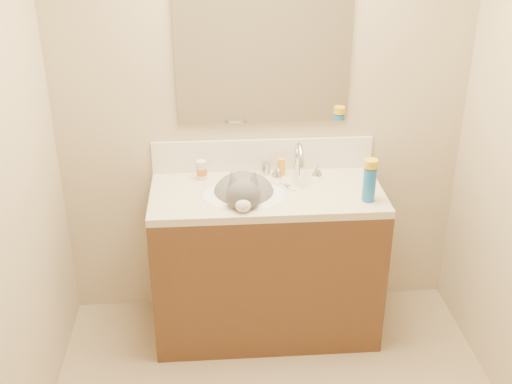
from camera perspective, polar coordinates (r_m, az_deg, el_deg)
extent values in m
cube|color=#BFAD8E|center=(3.41, 0.60, 8.05)|extent=(2.20, 0.04, 2.50)
cube|color=#50311B|center=(3.52, 0.92, -6.49)|extent=(1.20, 0.55, 0.82)
cube|color=beige|center=(3.31, 0.97, -0.21)|extent=(1.20, 0.55, 0.04)
ellipsoid|color=white|center=(3.30, -1.07, -1.28)|extent=(0.45, 0.36, 0.14)
cylinder|color=silver|center=(3.46, 3.69, 2.33)|extent=(0.04, 0.04, 0.11)
torus|color=silver|center=(3.38, 3.85, 2.77)|extent=(0.03, 0.20, 0.20)
cylinder|color=silver|center=(3.32, 4.03, 1.71)|extent=(0.03, 0.03, 0.06)
cone|color=silver|center=(3.46, 1.87, 1.90)|extent=(0.06, 0.06, 0.06)
cone|color=silver|center=(3.49, 5.47, 2.00)|extent=(0.06, 0.06, 0.06)
ellipsoid|color=#525052|center=(3.32, -1.09, -0.41)|extent=(0.35, 0.39, 0.24)
ellipsoid|color=#525052|center=(3.13, -1.14, -0.27)|extent=(0.18, 0.17, 0.16)
ellipsoid|color=#525052|center=(3.21, -1.12, -0.21)|extent=(0.13, 0.13, 0.15)
cone|color=#525052|center=(3.11, -2.07, 1.19)|extent=(0.09, 0.09, 0.10)
cone|color=#525052|center=(3.11, -0.22, 1.20)|extent=(0.08, 0.09, 0.10)
ellipsoid|color=white|center=(3.07, -1.15, -1.21)|extent=(0.08, 0.07, 0.07)
ellipsoid|color=white|center=(3.20, -1.11, -1.33)|extent=(0.13, 0.09, 0.14)
sphere|color=#D5898B|center=(3.05, -1.16, -1.44)|extent=(0.02, 0.02, 0.02)
cylinder|color=#525052|center=(3.34, 1.53, -1.65)|extent=(0.09, 0.26, 0.05)
cube|color=silver|center=(3.50, 0.60, 3.32)|extent=(1.20, 0.02, 0.18)
cube|color=white|center=(3.32, 0.64, 12.75)|extent=(0.90, 0.02, 0.80)
cylinder|color=silver|center=(3.42, -4.85, 1.96)|extent=(0.07, 0.07, 0.10)
cylinder|color=orange|center=(3.43, -4.85, 1.84)|extent=(0.07, 0.07, 0.04)
cylinder|color=#B7B7BC|center=(3.48, 0.84, 2.11)|extent=(0.06, 0.06, 0.06)
cylinder|color=orange|center=(3.46, 2.28, 2.27)|extent=(0.05, 0.05, 0.09)
cube|color=silver|center=(3.34, 2.82, 0.52)|extent=(0.07, 0.12, 0.01)
cube|color=#6AA0E2|center=(3.34, 2.82, 0.58)|extent=(0.03, 0.04, 0.02)
cylinder|color=blue|center=(3.21, 10.03, 0.65)|extent=(0.08, 0.08, 0.17)
cylinder|color=yellow|center=(3.17, 10.19, 2.50)|extent=(0.09, 0.09, 0.04)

